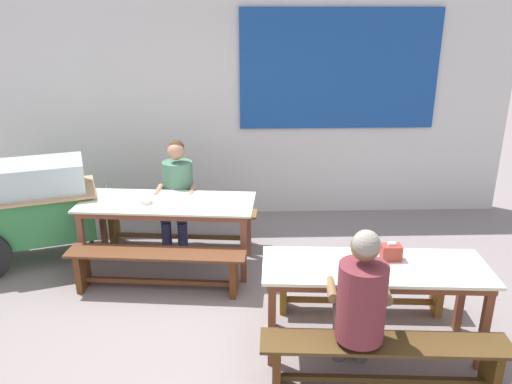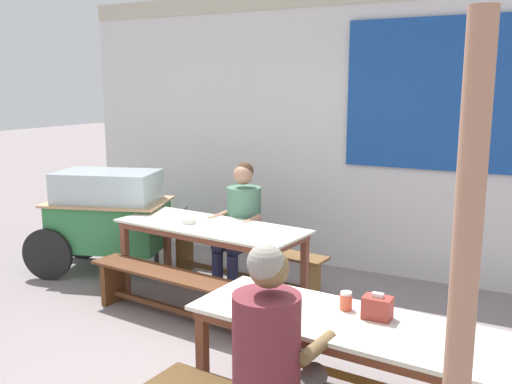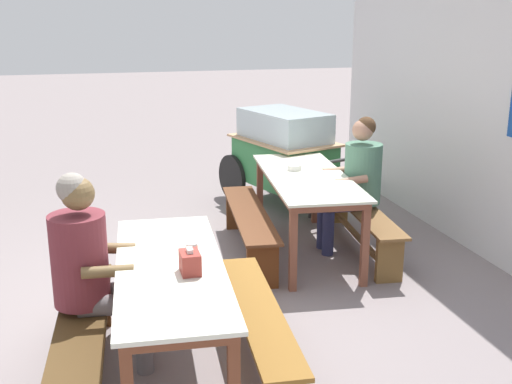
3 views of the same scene
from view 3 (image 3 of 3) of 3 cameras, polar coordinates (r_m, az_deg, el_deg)
ground_plane at (r=5.06m, az=-6.64°, el=-9.95°), size 40.00×40.00×0.00m
dining_table_far at (r=5.86m, az=4.56°, el=0.84°), size 1.90×0.90×0.75m
dining_table_near at (r=3.85m, az=-7.70°, el=-7.60°), size 1.82×0.75×0.75m
bench_far_back at (r=6.12m, az=9.37°, el=-2.49°), size 1.85×0.45×0.43m
bench_far_front at (r=5.88m, az=-0.61°, el=-3.04°), size 1.78×0.48×0.43m
bench_near_back at (r=4.07m, az=0.22°, el=-12.05°), size 1.67×0.38×0.43m
bench_near_front at (r=4.03m, az=-15.32°, el=-12.96°), size 1.80×0.42×0.43m
food_cart at (r=7.31m, az=2.43°, el=3.76°), size 1.76×1.21×1.12m
person_center_facing at (r=5.97m, az=9.03°, el=1.32°), size 0.47×0.58×1.28m
person_near_front at (r=4.02m, az=-14.67°, el=-6.21°), size 0.48×0.59×1.29m
tissue_box at (r=3.67m, az=-5.96°, el=-6.31°), size 0.16×0.11×0.15m
condiment_jar at (r=3.86m, az=-5.80°, el=-5.35°), size 0.07×0.07×0.11m
soup_bowl at (r=6.02m, az=3.48°, el=2.22°), size 0.13×0.13×0.05m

